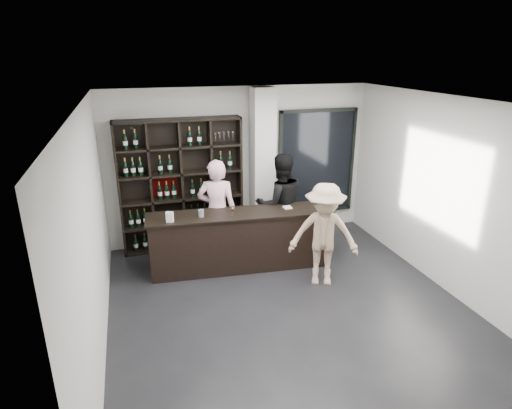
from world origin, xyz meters
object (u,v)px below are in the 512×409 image
object	(u,v)px
taster_black	(280,204)
tasting_counter	(241,240)
taster_pink	(217,211)
customer	(324,235)
wine_shelf	(182,185)

from	to	relation	value
taster_black	tasting_counter	bearing A→B (deg)	29.23
taster_black	taster_pink	bearing A→B (deg)	3.57
tasting_counter	customer	bearing A→B (deg)	-33.16
customer	tasting_counter	bearing A→B (deg)	165.46
tasting_counter	taster_black	distance (m)	1.02
taster_black	customer	world-z (taller)	taster_black
taster_black	customer	bearing A→B (deg)	105.17
taster_pink	customer	bearing A→B (deg)	155.67
wine_shelf	taster_pink	bearing A→B (deg)	-55.21
wine_shelf	taster_black	bearing A→B (deg)	-23.55
wine_shelf	customer	distance (m)	2.77
taster_pink	taster_black	size ratio (longest dim) A/B	0.99
taster_pink	wine_shelf	bearing A→B (deg)	-37.53
wine_shelf	tasting_counter	world-z (taller)	wine_shelf
wine_shelf	customer	xyz separation A→B (m)	(1.90, -1.98, -0.37)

